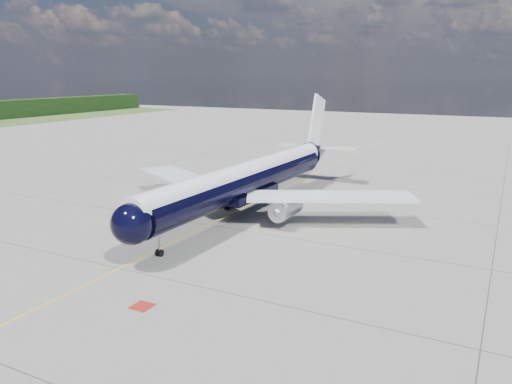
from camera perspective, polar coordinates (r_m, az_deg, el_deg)
ground at (r=75.45m, az=2.76°, el=0.19°), size 320.00×320.00×0.00m
taxiway_centerline at (r=71.05m, az=1.08°, el=-0.62°), size 0.16×160.00×0.01m
red_marking at (r=39.65m, az=-12.88°, el=-12.61°), size 1.60×1.60×0.01m
main_airliner at (r=62.40m, az=-0.63°, el=1.56°), size 40.40×49.13×14.20m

